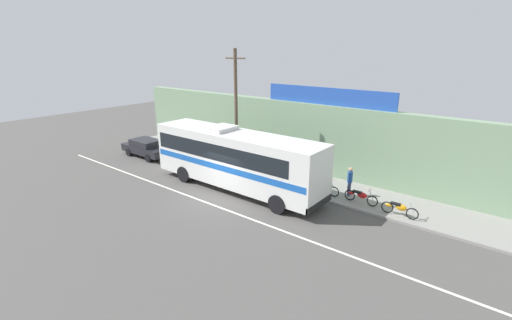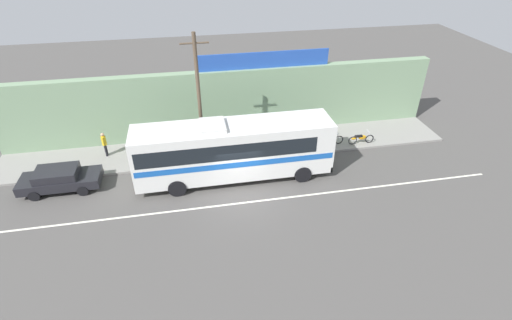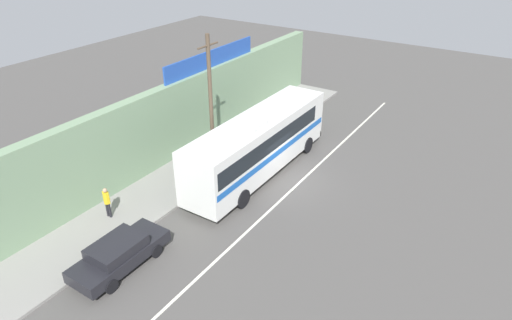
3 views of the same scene
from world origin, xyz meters
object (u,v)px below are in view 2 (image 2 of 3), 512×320
(motorcycle_purple, at_px, (361,138))
(motorcycle_green, at_px, (299,143))
(intercity_bus, at_px, (233,148))
(pedestrian_by_curb, at_px, (315,129))
(utility_pole, at_px, (199,100))
(parked_car, at_px, (60,179))
(motorcycle_black, at_px, (330,139))
(pedestrian_far_right, at_px, (104,143))
(pedestrian_near_shop, at_px, (227,137))

(motorcycle_purple, xyz_separation_m, motorcycle_green, (-4.38, 0.18, 0.00))
(intercity_bus, height_order, pedestrian_by_curb, intercity_bus)
(utility_pole, relative_size, motorcycle_purple, 4.38)
(parked_car, height_order, motorcycle_black, parked_car)
(intercity_bus, height_order, pedestrian_far_right, intercity_bus)
(pedestrian_near_shop, bearing_deg, parked_car, -166.77)
(intercity_bus, bearing_deg, pedestrian_by_curb, 26.15)
(parked_car, bearing_deg, pedestrian_near_shop, 13.23)
(pedestrian_near_shop, bearing_deg, motorcycle_green, -8.14)
(motorcycle_purple, bearing_deg, intercity_bus, -166.81)
(motorcycle_green, distance_m, pedestrian_by_curb, 1.56)
(motorcycle_black, relative_size, pedestrian_by_curb, 1.11)
(parked_car, bearing_deg, motorcycle_black, 5.86)
(motorcycle_black, relative_size, pedestrian_near_shop, 1.13)
(parked_car, distance_m, pedestrian_far_right, 3.84)
(motorcycle_purple, distance_m, pedestrian_far_right, 17.18)
(pedestrian_far_right, bearing_deg, intercity_bus, -26.02)
(pedestrian_near_shop, bearing_deg, motorcycle_black, -4.90)
(intercity_bus, bearing_deg, pedestrian_near_shop, 90.14)
(motorcycle_black, xyz_separation_m, pedestrian_by_curb, (-0.93, 0.57, 0.58))
(intercity_bus, height_order, motorcycle_green, intercity_bus)
(motorcycle_black, relative_size, motorcycle_green, 0.99)
(motorcycle_green, xyz_separation_m, pedestrian_near_shop, (-4.82, 0.69, 0.56))
(intercity_bus, distance_m, motorcycle_black, 7.59)
(motorcycle_green, bearing_deg, utility_pole, -177.15)
(pedestrian_by_curb, bearing_deg, motorcycle_purple, -15.29)
(utility_pole, bearing_deg, motorcycle_green, 2.85)
(motorcycle_black, relative_size, motorcycle_purple, 1.03)
(motorcycle_black, bearing_deg, utility_pole, -177.32)
(utility_pole, distance_m, motorcycle_green, 7.47)
(intercity_bus, xyz_separation_m, pedestrian_by_curb, (6.11, 3.00, -0.92))
(utility_pole, distance_m, motorcycle_black, 9.46)
(intercity_bus, relative_size, pedestrian_far_right, 6.94)
(parked_car, height_order, pedestrian_far_right, pedestrian_far_right)
(motorcycle_purple, height_order, pedestrian_near_shop, pedestrian_near_shop)
(utility_pole, height_order, pedestrian_by_curb, utility_pole)
(motorcycle_black, height_order, pedestrian_far_right, pedestrian_far_right)
(utility_pole, height_order, pedestrian_near_shop, utility_pole)
(motorcycle_black, bearing_deg, parked_car, -174.14)
(pedestrian_near_shop, bearing_deg, intercity_bus, -89.86)
(motorcycle_purple, bearing_deg, motorcycle_black, 172.87)
(utility_pole, xyz_separation_m, motorcycle_purple, (10.81, 0.13, -3.79))
(motorcycle_black, distance_m, pedestrian_far_right, 15.01)
(motorcycle_green, relative_size, pedestrian_by_curb, 1.12)
(intercity_bus, bearing_deg, motorcycle_purple, 13.19)
(motorcycle_green, height_order, pedestrian_near_shop, pedestrian_near_shop)
(motorcycle_green, bearing_deg, pedestrian_far_right, 173.20)
(pedestrian_near_shop, height_order, pedestrian_by_curb, pedestrian_by_curb)
(utility_pole, distance_m, pedestrian_by_curb, 8.43)
(parked_car, relative_size, motorcycle_black, 2.33)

